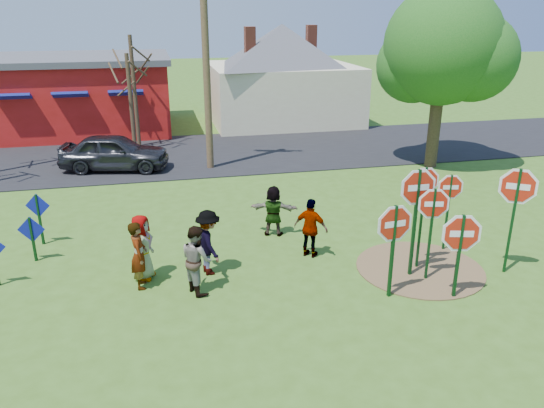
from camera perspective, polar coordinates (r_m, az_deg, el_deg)
The scene contains 25 objects.
ground at distance 13.61m, azimuth -3.60°, elevation -6.98°, with size 120.00×120.00×0.00m, color #3A5C1A.
road at distance 24.33m, azimuth -8.02°, elevation 5.37°, with size 120.00×7.50×0.04m, color black.
dirt_patch at distance 14.10m, azimuth 15.58°, elevation -6.65°, with size 3.20×3.20×0.03m, color brown.
red_building at distance 30.47m, azimuth -19.90°, elevation 11.14°, with size 9.40×7.69×3.90m.
cream_house at distance 31.01m, azimuth 1.06°, elevation 14.25°, with size 9.40×9.40×6.50m.
stop_sign_a at distance 11.98m, azimuth 12.99°, elevation -2.89°, with size 1.16×0.14×2.38m.
stop_sign_b at distance 13.37m, azimuth 16.04°, elevation 1.25°, with size 0.93×0.12×2.79m.
stop_sign_c at distance 12.94m, azimuth 16.89°, elevation -0.99°, with size 0.99×0.23×2.47m.
stop_sign_d at distance 14.75m, azimuth 18.57°, elevation 1.08°, with size 0.91×0.19×2.28m.
stop_sign_e at distance 12.42m, azimuth 19.64°, elevation -3.59°, with size 1.17×0.30×2.18m.
stop_sign_f at distance 13.93m, azimuth 24.82°, elevation 0.88°, with size 1.02×0.66×2.86m.
stop_sign_g at distance 12.92m, azimuth 15.33°, elevation 0.56°, with size 1.20×0.08×2.90m.
blue_diamond_c at distance 15.02m, azimuth -24.41°, elevation -2.98°, with size 0.70×0.15×1.24m.
blue_diamond_d at distance 15.93m, azimuth -23.80°, elevation -0.90°, with size 0.67×0.20×1.49m.
person_a at distance 13.19m, azimuth -13.79°, elevation -4.54°, with size 0.80×0.52×1.64m, color #444499.
person_b at distance 12.79m, azimuth -14.14°, elevation -5.35°, with size 0.60×0.40×1.65m, color #236660.
person_c at distance 12.35m, azimuth -8.11°, elevation -5.89°, with size 0.80×0.62×1.64m, color brown.
person_d at distance 13.12m, azimuth -6.84°, elevation -4.14°, with size 1.07×0.62×1.66m, color #323236.
person_e at distance 13.95m, azimuth 4.20°, elevation -2.61°, with size 0.95×0.39×1.61m, color #462C52.
person_f at distance 15.26m, azimuth 0.15°, elevation -0.73°, with size 1.38×0.44×1.49m, color #1F4D2F.
suv at distance 22.38m, azimuth -16.58°, elevation 5.38°, with size 1.72×4.28×1.46m, color #313236.
utility_pole at distance 21.27m, azimuth -7.16°, elevation 16.41°, with size 2.18×0.75×9.16m.
leafy_tree at distance 22.49m, azimuth 18.12°, elevation 15.26°, with size 5.03×4.59×7.15m.
bare_tree_east at distance 25.66m, azimuth -14.70°, elevation 13.18°, with size 1.80×1.80×5.11m.
bare_tree_extra at distance 24.74m, azimuth -15.06°, elevation 11.82°, with size 1.80×1.80×4.40m.
Camera 1 is at (-1.83, -11.95, 6.25)m, focal length 35.00 mm.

